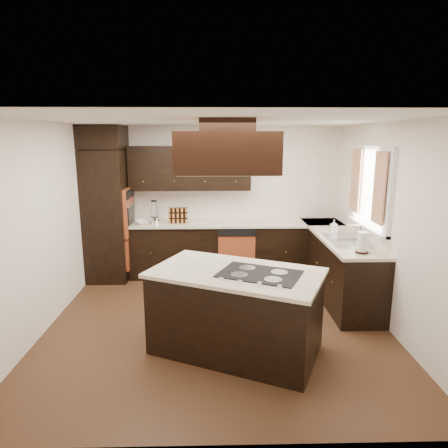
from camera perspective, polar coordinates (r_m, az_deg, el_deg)
The scene contains 30 objects.
floor at distance 5.27m, azimuth -0.96°, elevation -13.86°, with size 4.20×4.20×0.02m, color brown.
ceiling at distance 4.73m, azimuth -1.07°, elevation 14.69°, with size 4.20×4.20×0.02m, color silver.
wall_back at distance 6.92m, azimuth -1.13°, elevation 3.48°, with size 4.20×0.02×2.50m, color white.
wall_front at distance 2.83m, azimuth -0.70°, elevation -9.83°, with size 4.20×0.02×2.50m, color white.
wall_left at distance 5.27m, azimuth -24.59°, elevation -0.46°, with size 0.02×4.20×2.50m, color white.
wall_right at distance 5.30m, azimuth 22.46°, elevation -0.22°, with size 0.02×4.20×2.50m, color white.
oven_column at distance 6.78m, azimuth -16.28°, elevation 1.17°, with size 0.65×0.75×2.12m, color black.
wall_oven_face at distance 6.69m, azimuth -13.41°, elevation 1.71°, with size 0.05×0.62×0.78m, color #AF4C28.
base_cabinets_back at distance 6.79m, azimuth -0.80°, elevation -3.69°, with size 2.93×0.60×0.88m, color black.
base_cabinets_right at distance 6.21m, azimuth 15.90°, elevation -5.74°, with size 0.60×2.40×0.88m, color black.
countertop_back at distance 6.67m, azimuth -0.81°, elevation 0.08°, with size 2.93×0.63×0.04m, color beige.
countertop_right at distance 6.08m, azimuth 16.02°, elevation -1.61°, with size 0.63×2.40×0.04m, color beige.
upper_cabinets at distance 6.69m, azimuth -4.87°, elevation 7.96°, with size 2.00×0.34×0.72m, color black.
dishwasher_front at distance 6.53m, azimuth 1.81°, elevation -4.76°, with size 0.60×0.05×0.72m, color #AF4C28.
window_frame at distance 5.72m, azimuth 20.23°, elevation 4.89°, with size 0.06×1.32×1.12m, color white.
window_pane at distance 5.73m, azimuth 20.49°, elevation 4.89°, with size 0.00×1.20×1.00m, color white.
curtain_left at distance 5.30m, azimuth 21.31°, elevation 4.83°, with size 0.02×0.34×0.90m, color beige.
curtain_right at distance 6.08m, azimuth 18.31°, elevation 5.91°, with size 0.02×0.34×0.90m, color beige.
sink_rim at distance 5.76m, azimuth 17.20°, elevation -2.22°, with size 0.52×0.84×0.01m, color silver.
island at distance 4.45m, azimuth 1.70°, elevation -12.59°, with size 1.72×0.94×0.88m, color black.
island_top at distance 4.28m, azimuth 1.74°, elevation -6.99°, with size 1.79×1.00×0.04m, color beige.
cooktop at distance 4.19m, azimuth 5.09°, elevation -7.10°, with size 0.82×0.54×0.01m, color black.
range_hood at distance 4.18m, azimuth 0.39°, elevation 10.20°, with size 1.05×0.72×0.42m, color black.
hood_duct at distance 4.18m, azimuth 0.39°, elevation 13.97°, with size 0.55×0.50×0.13m, color black.
blender_base at distance 6.69m, azimuth -9.86°, elevation 0.54°, with size 0.15×0.15×0.10m, color silver.
blender_pitcher at distance 6.65m, azimuth -9.92°, elevation 2.06°, with size 0.13×0.13×0.26m, color silver.
spice_rack at distance 6.63m, azimuth -6.59°, elevation 1.24°, with size 0.31×0.08×0.26m, color black.
mixing_bowl at distance 6.67m, azimuth -11.52°, elevation 0.27°, with size 0.24×0.24×0.06m, color white.
soap_bottle at distance 6.15m, azimuth 15.41°, elevation -0.29°, with size 0.09×0.09×0.19m, color white.
paper_towel at distance 5.17m, azimuth 19.14°, elevation -2.52°, with size 0.12×0.12×0.26m, color white.
Camera 1 is at (-0.03, -4.73, 2.32)m, focal length 32.00 mm.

